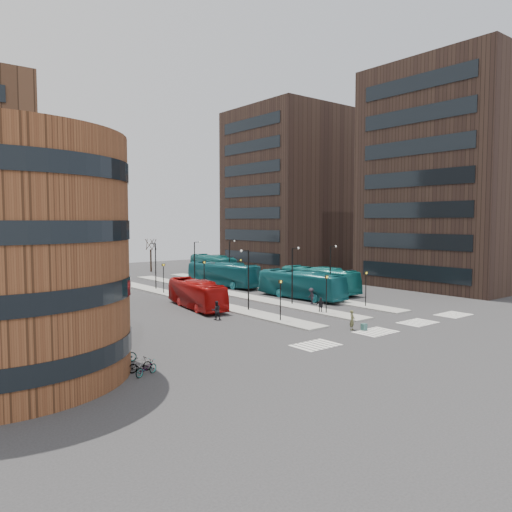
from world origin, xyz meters
TOP-DOWN VIEW (x-y plane):
  - ground at (0.00, 0.00)m, footprint 160.00×160.00m
  - island_left at (-4.00, 30.00)m, footprint 2.50×45.00m
  - island_mid at (2.00, 30.00)m, footprint 2.50×45.00m
  - island_right at (8.00, 30.00)m, footprint 2.50×45.00m
  - suitcase at (-1.32, 4.96)m, footprint 0.47×0.38m
  - red_bus at (-6.54, 22.83)m, footprint 4.17×10.85m
  - teal_bus_a at (6.47, 20.65)m, footprint 3.62×11.97m
  - teal_bus_b at (5.49, 35.11)m, footprint 4.52×12.47m
  - teal_bus_c at (11.65, 22.70)m, footprint 2.82×11.76m
  - teal_bus_d at (11.67, 47.09)m, footprint 4.84×12.85m
  - traveller at (-1.98, 5.68)m, footprint 0.71×0.59m
  - commuter_a at (-8.41, 16.40)m, footprint 1.02×0.91m
  - commuter_b at (1.45, 12.57)m, footprint 0.70×1.00m
  - commuter_c at (4.67, 17.15)m, footprint 1.03×1.30m
  - bicycle_near at (-21.00, 5.21)m, footprint 1.79×1.12m
  - bicycle_mid at (-21.00, 6.01)m, footprint 1.54×0.47m
  - bicycle_far at (-21.00, 8.66)m, footprint 1.96×1.24m
  - crosswalk_stripes at (1.75, 4.00)m, footprint 22.35×2.40m
  - tower_near at (31.98, 16.00)m, footprint 20.12×20.00m
  - tower_far at (31.98, 50.00)m, footprint 20.12×20.00m
  - sign_poles at (1.60, 23.00)m, footprint 12.45×22.12m
  - lamp_posts at (2.64, 28.00)m, footprint 14.04×20.24m
  - bare_trees at (2.67, 62.67)m, footprint 10.97×8.14m

SIDE VIEW (x-z plane):
  - ground at x=0.00m, z-range 0.00..0.00m
  - crosswalk_stripes at x=1.75m, z-range 0.00..0.01m
  - island_left at x=-4.00m, z-range 0.00..0.15m
  - island_mid at x=2.00m, z-range 0.00..0.15m
  - island_right at x=8.00m, z-range 0.00..0.15m
  - suitcase at x=-1.32m, z-range 0.00..0.57m
  - bicycle_near at x=-21.00m, z-range 0.00..0.89m
  - bicycle_mid at x=-21.00m, z-range 0.00..0.92m
  - bicycle_far at x=-21.00m, z-range 0.00..0.97m
  - commuter_b at x=1.45m, z-range 0.00..1.57m
  - traveller at x=-1.98m, z-range 0.00..1.67m
  - commuter_a at x=-8.41m, z-range 0.00..1.75m
  - commuter_c at x=4.67m, z-range 0.00..1.77m
  - red_bus at x=-6.54m, z-range 0.00..2.95m
  - teal_bus_c at x=11.65m, z-range 0.00..3.27m
  - teal_bus_a at x=6.47m, z-range 0.00..3.29m
  - teal_bus_b at x=5.49m, z-range 0.00..3.40m
  - teal_bus_d at x=11.67m, z-range 0.00..3.50m
  - sign_poles at x=1.60m, z-range 0.58..4.23m
  - bare_trees at x=2.67m, z-range -0.22..5.67m
  - lamp_posts at x=2.64m, z-range 0.52..6.64m
  - tower_near at x=31.98m, z-range 0.00..30.00m
  - tower_far at x=31.98m, z-range 0.00..30.00m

